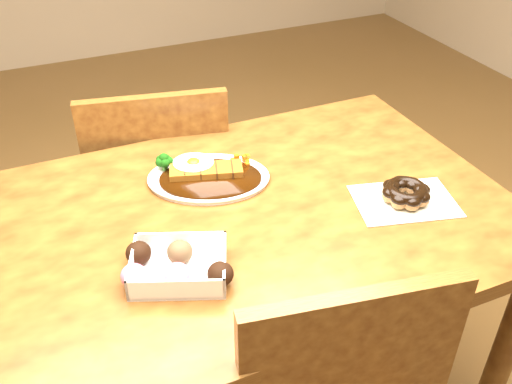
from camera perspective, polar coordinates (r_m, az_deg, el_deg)
name	(u,v)px	position (r m, az deg, el deg)	size (l,w,h in m)	color
table	(245,247)	(1.33, -1.12, -5.53)	(1.20, 0.80, 0.75)	#49230E
chair_far	(161,193)	(1.82, -9.46, -0.05)	(0.50, 0.50, 0.87)	#49230E
katsu_curry_plate	(206,175)	(1.37, -4.98, 1.71)	(0.34, 0.29, 0.06)	white
donut_box	(176,265)	(1.11, -8.02, -7.26)	(0.22, 0.20, 0.05)	white
pon_de_ring	(406,193)	(1.33, 14.75, -0.14)	(0.26, 0.21, 0.04)	silver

